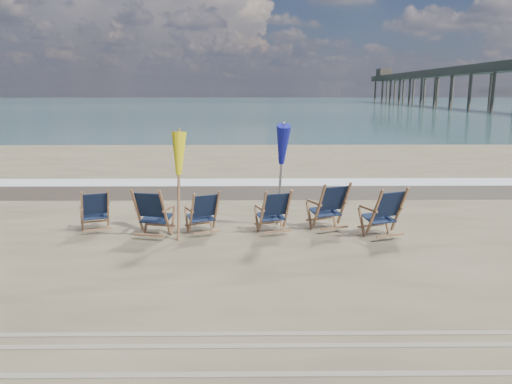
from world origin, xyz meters
TOP-DOWN VIEW (x-y plane):
  - ocean at (0.00, 128.00)m, footprint 400.00×400.00m
  - surf_foam at (0.00, 8.30)m, footprint 200.00×1.40m
  - wet_sand_strip at (0.00, 6.80)m, footprint 200.00×2.60m
  - tire_tracks at (0.00, -2.80)m, footprint 80.00×1.30m
  - beach_chair_0 at (-3.13, 2.46)m, footprint 0.82×0.86m
  - beach_chair_1 at (-1.83, 1.84)m, footprint 0.82×0.89m
  - beach_chair_2 at (-0.83, 2.24)m, footprint 0.84×0.87m
  - beach_chair_3 at (0.66, 2.24)m, footprint 0.81×0.86m
  - beach_chair_4 at (1.89, 2.50)m, footprint 0.93×0.98m
  - beach_chair_5 at (2.91, 1.93)m, footprint 0.93×0.98m
  - umbrella_yellow at (-1.54, 1.88)m, footprint 0.30×0.30m
  - umbrella_blue at (0.52, 2.61)m, footprint 0.30×0.30m
  - fishing_pier at (38.00, 74.00)m, footprint 4.40×140.00m

SIDE VIEW (x-z plane):
  - ocean at x=0.00m, z-range 0.00..0.00m
  - wet_sand_strip at x=0.00m, z-range 0.00..0.00m
  - surf_foam at x=0.00m, z-range 0.00..0.01m
  - tire_tracks at x=0.00m, z-range 0.00..0.01m
  - beach_chair_0 at x=-3.13m, z-range 0.00..0.94m
  - beach_chair_2 at x=-0.83m, z-range 0.00..0.95m
  - beach_chair_3 at x=0.66m, z-range 0.00..0.98m
  - beach_chair_1 at x=-1.83m, z-range 0.00..1.05m
  - beach_chair_5 at x=2.91m, z-range 0.00..1.08m
  - beach_chair_4 at x=1.89m, z-range 0.00..1.08m
  - umbrella_yellow at x=-1.54m, z-range 0.55..2.70m
  - umbrella_blue at x=0.52m, z-range 0.65..3.02m
  - fishing_pier at x=38.00m, z-range 0.00..9.30m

